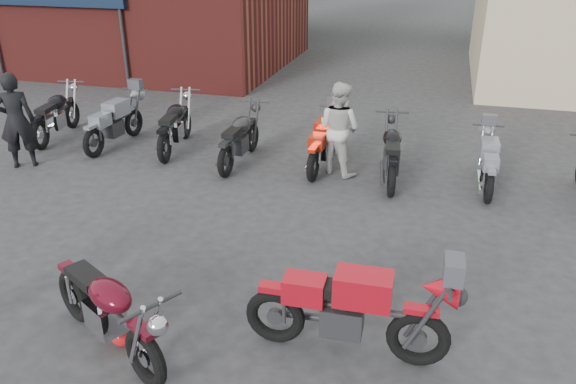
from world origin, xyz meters
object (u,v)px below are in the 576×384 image
(person_light, at_px, (339,129))
(row_bike_2, at_px, (175,122))
(row_bike_6, at_px, (488,160))
(person_dark, at_px, (16,121))
(row_bike_3, at_px, (240,135))
(row_bike_4, at_px, (323,140))
(row_bike_5, at_px, (392,150))
(sportbike, at_px, (350,306))
(row_bike_0, at_px, (56,112))
(vintage_motorcycle, at_px, (106,305))
(helmet, at_px, (123,335))
(row_bike_1, at_px, (114,120))

(person_light, distance_m, row_bike_2, 3.72)
(row_bike_6, bearing_deg, person_light, 89.05)
(person_dark, bearing_deg, row_bike_3, 164.42)
(row_bike_4, relative_size, row_bike_5, 0.95)
(sportbike, xyz_separation_m, row_bike_4, (-1.47, 5.44, -0.06))
(row_bike_0, height_order, row_bike_4, row_bike_0)
(vintage_motorcycle, distance_m, row_bike_6, 7.32)
(row_bike_0, distance_m, row_bike_2, 3.01)
(helmet, bearing_deg, row_bike_0, 130.69)
(row_bike_5, height_order, row_bike_6, row_bike_5)
(sportbike, xyz_separation_m, row_bike_2, (-4.82, 5.61, -0.02))
(row_bike_0, height_order, row_bike_1, row_bike_0)
(person_light, xyz_separation_m, row_bike_2, (-3.69, 0.36, -0.29))
(row_bike_0, xyz_separation_m, row_bike_5, (7.74, -0.43, -0.01))
(helmet, relative_size, row_bike_5, 0.13)
(row_bike_1, distance_m, row_bike_4, 4.75)
(row_bike_1, distance_m, row_bike_3, 3.06)
(row_bike_5, bearing_deg, person_light, 78.39)
(person_dark, bearing_deg, row_bike_0, -109.66)
(row_bike_3, bearing_deg, row_bike_5, -90.21)
(row_bike_5, bearing_deg, person_dark, 92.73)
(sportbike, xyz_separation_m, row_bike_3, (-3.18, 5.22, -0.04))
(row_bike_4, distance_m, row_bike_6, 3.16)
(person_dark, distance_m, row_bike_2, 3.13)
(person_dark, relative_size, row_bike_0, 0.91)
(row_bike_3, bearing_deg, person_dark, 108.51)
(sportbike, distance_m, person_light, 5.38)
(person_dark, relative_size, row_bike_6, 1.04)
(row_bike_3, height_order, row_bike_5, row_bike_5)
(row_bike_4, bearing_deg, helmet, 172.06)
(person_dark, height_order, row_bike_4, person_dark)
(row_bike_2, xyz_separation_m, row_bike_5, (4.73, -0.43, -0.01))
(row_bike_1, height_order, row_bike_6, row_bike_1)
(row_bike_4, bearing_deg, row_bike_2, 89.22)
(row_bike_4, bearing_deg, sportbike, -162.73)
(person_dark, relative_size, row_bike_3, 0.93)
(vintage_motorcycle, xyz_separation_m, row_bike_4, (1.12, 6.11, -0.04))
(row_bike_3, xyz_separation_m, row_bike_6, (4.86, 0.04, -0.07))
(sportbike, bearing_deg, vintage_motorcycle, -166.78)
(row_bike_4, bearing_deg, row_bike_0, 90.61)
(helmet, xyz_separation_m, row_bike_4, (1.06, 5.98, 0.46))
(person_dark, bearing_deg, person_light, 159.06)
(row_bike_1, bearing_deg, row_bike_6, -87.78)
(person_light, bearing_deg, person_dark, 38.10)
(row_bike_1, bearing_deg, person_dark, 147.58)
(sportbike, bearing_deg, row_bike_3, 119.88)
(row_bike_4, bearing_deg, row_bike_3, 99.23)
(helmet, distance_m, row_bike_4, 6.09)
(row_bike_0, distance_m, row_bike_6, 9.51)
(sportbike, height_order, row_bike_6, sportbike)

